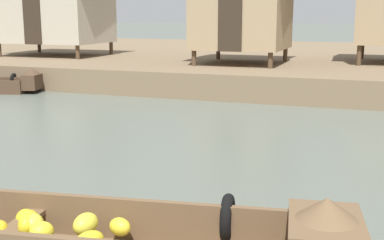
{
  "coord_description": "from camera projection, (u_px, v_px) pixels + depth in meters",
  "views": [
    {
      "loc": [
        3.58,
        0.28,
        2.5
      ],
      "look_at": [
        1.19,
        6.86,
        1.06
      ],
      "focal_mm": 47.96,
      "sensor_mm": 36.0,
      "label": 1
    }
  ],
  "objects": [
    {
      "name": "banana_boat",
      "position": [
        88.0,
        238.0,
        5.09
      ],
      "size": [
        5.25,
        2.19,
        0.91
      ],
      "color": "brown",
      "rests_on": "ground"
    },
    {
      "name": "stilt_house_left",
      "position": [
        55.0,
        9.0,
        21.57
      ],
      "size": [
        4.87,
        3.6,
        3.86
      ],
      "color": "#4C3826",
      "rests_on": "riverbank_strip"
    },
    {
      "name": "riverbank_strip",
      "position": [
        297.0,
        61.0,
        23.92
      ],
      "size": [
        160.0,
        20.0,
        0.79
      ],
      "primitive_type": "cube",
      "color": "#756047",
      "rests_on": "ground"
    },
    {
      "name": "ground_plane",
      "position": [
        190.0,
        138.0,
        10.65
      ],
      "size": [
        300.0,
        300.0,
        0.0
      ],
      "primitive_type": "plane",
      "color": "#596056"
    },
    {
      "name": "stilt_house_mid_left",
      "position": [
        243.0,
        5.0,
        17.96
      ],
      "size": [
        3.73,
        3.7,
        4.05
      ],
      "color": "#4C3826",
      "rests_on": "riverbank_strip"
    }
  ]
}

